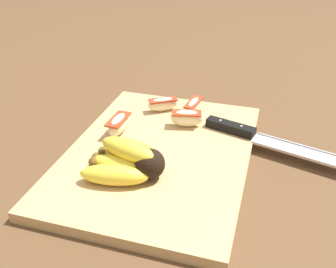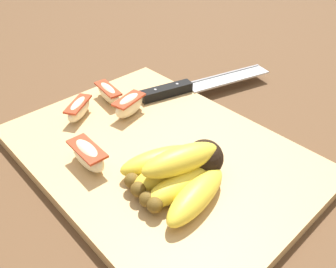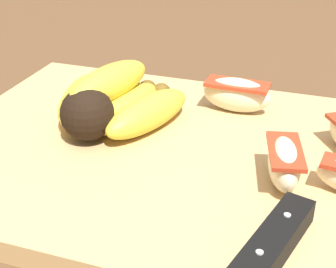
{
  "view_description": "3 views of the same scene",
  "coord_description": "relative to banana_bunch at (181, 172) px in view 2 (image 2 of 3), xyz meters",
  "views": [
    {
      "loc": [
        0.56,
        0.17,
        0.41
      ],
      "look_at": [
        -0.0,
        0.01,
        0.06
      ],
      "focal_mm": 40.94,
      "sensor_mm": 36.0,
      "label": 1
    },
    {
      "loc": [
        0.3,
        -0.27,
        0.35
      ],
      "look_at": [
        0.02,
        -0.01,
        0.06
      ],
      "focal_mm": 36.92,
      "sensor_mm": 36.0,
      "label": 2
    },
    {
      "loc": [
        -0.12,
        0.37,
        0.25
      ],
      "look_at": [
        0.01,
        -0.01,
        0.03
      ],
      "focal_mm": 53.17,
      "sensor_mm": 36.0,
      "label": 3
    }
  ],
  "objects": [
    {
      "name": "apple_wedge_near",
      "position": [
        -0.23,
        -0.01,
        -0.01
      ],
      "size": [
        0.05,
        0.07,
        0.03
      ],
      "color": "beige",
      "rests_on": "cutting_board"
    },
    {
      "name": "banana_bunch",
      "position": [
        0.0,
        0.0,
        0.0
      ],
      "size": [
        0.14,
        0.14,
        0.06
      ],
      "color": "black",
      "rests_on": "cutting_board"
    },
    {
      "name": "cutting_board",
      "position": [
        -0.08,
        0.03,
        -0.03
      ],
      "size": [
        0.45,
        0.33,
        0.02
      ],
      "primitive_type": "cube",
      "color": "tan",
      "rests_on": "ground_plane"
    },
    {
      "name": "apple_wedge_far",
      "position": [
        -0.18,
        0.05,
        -0.0
      ],
      "size": [
        0.04,
        0.07,
        0.04
      ],
      "color": "beige",
      "rests_on": "cutting_board"
    },
    {
      "name": "chefs_knife",
      "position": [
        -0.17,
        0.19,
        -0.02
      ],
      "size": [
        0.1,
        0.28,
        0.02
      ],
      "color": "silver",
      "rests_on": "cutting_board"
    },
    {
      "name": "ground_plane",
      "position": [
        -0.08,
        0.04,
        -0.04
      ],
      "size": [
        6.0,
        6.0,
        0.0
      ],
      "primitive_type": "plane",
      "color": "brown"
    },
    {
      "name": "apple_wedge_extra",
      "position": [
        -0.24,
        0.05,
        -0.01
      ],
      "size": [
        0.07,
        0.03,
        0.03
      ],
      "color": "beige",
      "rests_on": "cutting_board"
    },
    {
      "name": "apple_wedge_middle",
      "position": [
        -0.11,
        -0.07,
        -0.0
      ],
      "size": [
        0.07,
        0.03,
        0.04
      ],
      "color": "beige",
      "rests_on": "cutting_board"
    }
  ]
}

